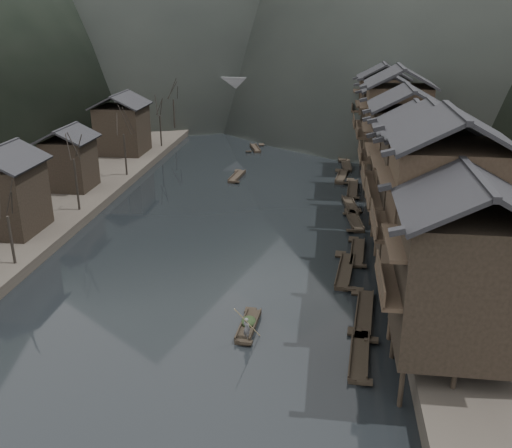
# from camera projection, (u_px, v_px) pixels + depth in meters

# --- Properties ---
(water) EXTENTS (300.00, 300.00, 0.00)m
(water) POSITION_uv_depth(u_px,v_px,m) (196.00, 302.00, 43.57)
(water) COLOR black
(water) RESTS_ON ground
(left_bank) EXTENTS (40.00, 200.00, 1.20)m
(left_bank) POSITION_uv_depth(u_px,v_px,m) (26.00, 155.00, 84.63)
(left_bank) COLOR #2D2823
(left_bank) RESTS_ON ground
(stilt_houses) EXTENTS (9.00, 67.60, 15.37)m
(stilt_houses) POSITION_uv_depth(u_px,v_px,m) (408.00, 141.00, 55.86)
(stilt_houses) COLOR black
(stilt_houses) RESTS_ON ground
(left_houses) EXTENTS (8.10, 53.20, 8.73)m
(left_houses) POSITION_uv_depth(u_px,v_px,m) (53.00, 157.00, 62.66)
(left_houses) COLOR black
(left_houses) RESTS_ON left_bank
(bare_trees) EXTENTS (3.94, 73.97, 7.88)m
(bare_trees) POSITION_uv_depth(u_px,v_px,m) (105.00, 137.00, 67.91)
(bare_trees) COLOR black
(bare_trees) RESTS_ON left_bank
(moored_sampans) EXTENTS (3.09, 66.53, 0.47)m
(moored_sampans) POSITION_uv_depth(u_px,v_px,m) (349.00, 204.00, 64.55)
(moored_sampans) COLOR black
(moored_sampans) RESTS_ON water
(midriver_boats) EXTENTS (10.17, 42.15, 0.44)m
(midriver_boats) POSITION_uv_depth(u_px,v_px,m) (274.00, 143.00, 93.80)
(midriver_boats) COLOR black
(midriver_boats) RESTS_ON water
(stone_bridge) EXTENTS (40.00, 6.00, 9.00)m
(stone_bridge) POSITION_uv_depth(u_px,v_px,m) (280.00, 97.00, 108.48)
(stone_bridge) COLOR #4C4C4F
(stone_bridge) RESTS_ON ground
(hero_sampan) EXTENTS (1.31, 4.88, 0.43)m
(hero_sampan) POSITION_uv_depth(u_px,v_px,m) (248.00, 326.00, 39.94)
(hero_sampan) COLOR black
(hero_sampan) RESTS_ON water
(cargo_heap) EXTENTS (1.06, 1.39, 0.64)m
(cargo_heap) POSITION_uv_depth(u_px,v_px,m) (249.00, 317.00, 39.95)
(cargo_heap) COLOR black
(cargo_heap) RESTS_ON hero_sampan
(boatman) EXTENTS (0.70, 0.67, 1.62)m
(boatman) POSITION_uv_depth(u_px,v_px,m) (247.00, 325.00, 37.99)
(boatman) COLOR #4E4E50
(boatman) RESTS_ON hero_sampan
(bamboo_pole) EXTENTS (1.70, 2.33, 3.60)m
(bamboo_pole) POSITION_uv_depth(u_px,v_px,m) (249.00, 291.00, 37.04)
(bamboo_pole) COLOR #8C7A51
(bamboo_pole) RESTS_ON boatman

